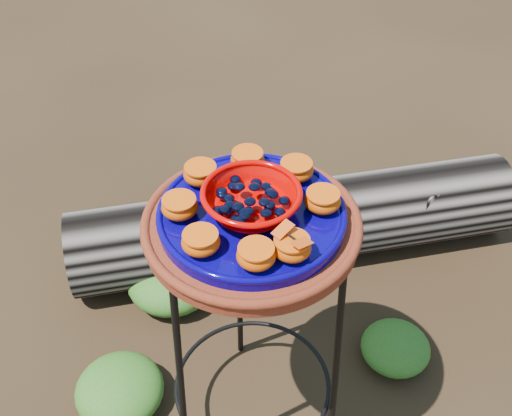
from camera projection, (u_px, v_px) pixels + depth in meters
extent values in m
plane|color=black|center=(253.00, 414.00, 1.77)|extent=(60.00, 60.00, 0.00)
cylinder|color=#59180B|center=(252.00, 227.00, 1.29)|extent=(0.43, 0.43, 0.04)
cylinder|color=#02003B|center=(252.00, 216.00, 1.27)|extent=(0.37, 0.37, 0.02)
ellipsoid|color=#A83405|center=(292.00, 247.00, 1.16)|extent=(0.07, 0.07, 0.04)
ellipsoid|color=#A83405|center=(323.00, 201.00, 1.25)|extent=(0.07, 0.07, 0.04)
ellipsoid|color=#A83405|center=(296.00, 170.00, 1.32)|extent=(0.07, 0.07, 0.04)
ellipsoid|color=#A83405|center=(248.00, 160.00, 1.35)|extent=(0.07, 0.07, 0.04)
ellipsoid|color=#A83405|center=(201.00, 174.00, 1.32)|extent=(0.07, 0.07, 0.04)
ellipsoid|color=#A83405|center=(180.00, 207.00, 1.24)|extent=(0.07, 0.07, 0.04)
ellipsoid|color=#A83405|center=(201.00, 242.00, 1.17)|extent=(0.07, 0.07, 0.04)
ellipsoid|color=#A83405|center=(256.00, 256.00, 1.14)|extent=(0.07, 0.07, 0.04)
ellipsoid|color=#2A551E|center=(119.00, 389.00, 1.76)|extent=(0.24, 0.24, 0.12)
ellipsoid|color=#2A551E|center=(396.00, 347.00, 1.88)|extent=(0.20, 0.20, 0.10)
ellipsoid|color=#2A551E|center=(171.00, 279.00, 2.04)|extent=(0.28, 0.28, 0.14)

